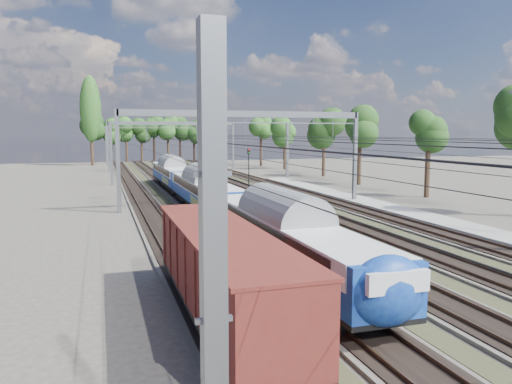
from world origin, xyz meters
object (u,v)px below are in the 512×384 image
object	(u,v)px
freight_boxcar	(222,271)
signal_near	(249,165)
emu_train	(204,186)
signal_far	(217,149)
worker	(196,177)

from	to	relation	value
freight_boxcar	signal_near	world-z (taller)	signal_near
emu_train	signal_near	bearing A→B (deg)	58.25
signal_near	freight_boxcar	bearing A→B (deg)	-88.24
emu_train	signal_near	xyz separation A→B (m)	(7.73, 12.49, 0.88)
emu_train	freight_boxcar	size ratio (longest dim) A/B	4.47
freight_boxcar	signal_far	world-z (taller)	signal_far
freight_boxcar	signal_near	distance (m)	39.63
worker	signal_near	distance (m)	13.26
worker	signal_far	size ratio (longest dim) A/B	0.36
emu_train	signal_near	size ratio (longest dim) A/B	11.41
emu_train	signal_far	bearing A→B (deg)	76.00
worker	signal_near	world-z (taller)	signal_near
signal_far	worker	bearing A→B (deg)	-115.02
emu_train	signal_far	xyz separation A→B (m)	(15.06, 60.38, 1.11)
worker	signal_far	xyz separation A→B (m)	(11.12, 35.39, 2.54)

